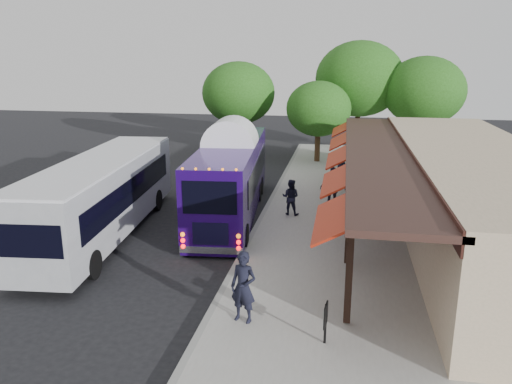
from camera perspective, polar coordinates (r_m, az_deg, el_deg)
The scene contains 15 objects.
ground at distance 17.88m, azimuth -2.02°, elevation -7.86°, with size 90.00×90.00×0.00m, color black.
sidewalk at distance 21.29m, azimuth 13.61°, elevation -4.22°, with size 10.00×40.00×0.15m, color #9E9B93.
curb at distance 21.51m, azimuth 0.33°, elevation -3.57°, with size 0.20×40.00×0.16m, color gray.
station_shelter at distance 21.30m, azimuth 23.02°, elevation -0.03°, with size 8.15×20.00×3.60m.
coach_bus at distance 22.52m, azimuth -2.87°, elevation 2.05°, with size 3.27×11.10×3.50m.
city_bus at distance 20.77m, azimuth -17.16°, elevation -0.19°, with size 3.57×11.82×3.13m.
ped_a at distance 13.40m, azimuth -1.45°, elevation -10.81°, with size 0.71×0.47×1.96m, color black.
ped_b at distance 22.26m, azimuth 3.97°, elevation -0.58°, with size 0.79×0.61×1.62m, color black.
ped_c at distance 23.24m, azimuth 8.77°, elevation 0.42°, with size 1.16×0.48×1.98m, color black.
ped_d at distance 28.76m, azimuth 9.67°, elevation 2.95°, with size 1.10×0.63×1.70m, color black.
sign_board at distance 12.67m, azimuth 7.95°, elevation -13.97°, with size 0.10×0.48×1.05m.
tree_left at distance 33.65m, azimuth 7.16°, elevation 9.40°, with size 4.29×4.29×5.50m.
tree_mid at distance 37.67m, azimuth 11.76°, elevation 12.53°, with size 6.37×6.37×8.15m.
tree_right at distance 36.65m, azimuth 18.68°, elevation 10.87°, with size 5.53×5.53×7.08m.
tree_far at distance 36.49m, azimuth -2.00°, elevation 11.23°, with size 5.23×5.23×6.70m.
Camera 1 is at (3.48, -16.07, 7.01)m, focal length 35.00 mm.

